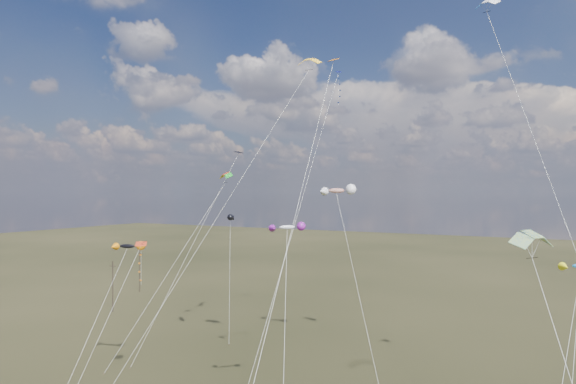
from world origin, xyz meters
The scene contains 14 objects.
utility_pole_near centered at (-38.00, 30.00, 4.09)m, with size 1.40×0.20×8.00m.
utility_pole_far centered at (-46.00, 44.00, 4.09)m, with size 1.40×0.20×8.00m.
diamond_navy_tall centered at (-0.90, 31.63, 29.78)m, with size 1.15×24.16×34.80m.
diamond_black_mid centered at (-11.74, 20.91, 17.49)m, with size 6.74×12.33×23.99m.
diamond_red_low centered at (-9.77, 6.87, 11.86)m, with size 2.45×8.17×14.38m.
diamond_orange_center centered at (8.10, 5.36, 19.79)m, with size 0.98×17.89×30.22m.
parafoil_yellow centered at (3.02, 16.42, 31.66)m, with size 13.98×16.02×32.44m.
parafoil_blue_white centered at (18.70, 22.04, 36.32)m, with size 13.47×23.02×37.23m.
parafoil_striped centered at (23.21, 5.88, 16.48)m, with size 6.78×12.40×17.24m.
parafoil_tricolor centered at (-9.84, 20.86, 21.03)m, with size 8.86×12.36×21.71m.
novelty_black_orange centered at (-14.79, 10.44, 13.38)m, with size 3.37×10.91×13.91m.
novelty_orange_black centered at (-17.77, 33.31, 15.19)m, with size 7.34×10.53×15.77m.
novelty_white_purple centered at (4.51, 9.48, 15.98)m, with size 7.59×13.64×16.47m.
novelty_redwhite_stripe centered at (1.18, 27.92, 19.12)m, with size 11.72×13.05×19.87m.
Camera 1 is at (24.88, -28.17, 19.09)m, focal length 32.00 mm.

